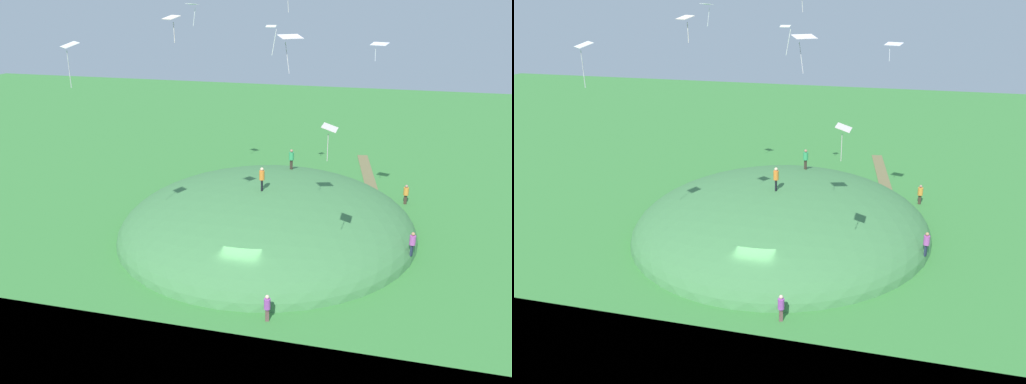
% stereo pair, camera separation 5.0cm
% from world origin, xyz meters
% --- Properties ---
extents(ground_plane, '(160.00, 160.00, 0.00)m').
position_xyz_m(ground_plane, '(0.00, 0.00, 0.00)').
color(ground_plane, '#387D37').
extents(grass_hill, '(24.81, 23.01, 7.33)m').
position_xyz_m(grass_hill, '(8.87, 0.54, 0.00)').
color(grass_hill, '#407A43').
rests_on(grass_hill, ground_plane).
extents(dirt_path, '(16.39, 3.69, 0.04)m').
position_xyz_m(dirt_path, '(23.86, -6.31, 0.02)').
color(dirt_path, brown).
rests_on(dirt_path, ground_plane).
extents(person_with_child, '(0.41, 0.41, 1.82)m').
position_xyz_m(person_with_child, '(7.52, 0.68, 4.80)').
color(person_with_child, black).
rests_on(person_with_child, grass_hill).
extents(person_near_shore, '(0.56, 0.56, 1.79)m').
position_xyz_m(person_near_shore, '(17.23, -9.94, 1.12)').
color(person_near_shore, '#392D24').
rests_on(person_near_shore, ground_plane).
extents(person_on_hilltop, '(0.60, 0.60, 1.76)m').
position_xyz_m(person_on_hilltop, '(14.60, -0.13, 4.34)').
color(person_on_hilltop, '#372D24').
rests_on(person_on_hilltop, grass_hill).
extents(person_watching_kites, '(0.56, 0.56, 1.76)m').
position_xyz_m(person_watching_kites, '(5.63, -10.43, 1.65)').
color(person_watching_kites, '#212843').
rests_on(person_watching_kites, grass_hill).
extents(person_walking_path, '(0.49, 0.49, 1.69)m').
position_xyz_m(person_walking_path, '(-3.94, -2.56, 1.07)').
color(person_walking_path, brown).
rests_on(person_walking_path, ground_plane).
extents(kite_0, '(1.13, 0.77, 1.92)m').
position_xyz_m(kite_0, '(-2.64, -5.46, 11.08)').
color(kite_0, silver).
extents(kite_1, '(1.14, 1.37, 1.30)m').
position_xyz_m(kite_1, '(11.20, -7.01, 14.16)').
color(kite_1, white).
extents(kite_2, '(1.35, 1.37, 2.42)m').
position_xyz_m(kite_2, '(-4.09, 8.14, 14.97)').
color(kite_2, white).
extents(kite_3, '(1.35, 1.43, 2.02)m').
position_xyz_m(kite_3, '(-1.07, -2.99, 15.41)').
color(kite_3, white).
extents(kite_5, '(1.20, 1.25, 1.79)m').
position_xyz_m(kite_5, '(14.39, 8.34, 16.66)').
color(kite_5, white).
extents(kite_6, '(1.07, 1.13, 1.37)m').
position_xyz_m(kite_6, '(-2.63, 2.97, 16.39)').
color(kite_6, white).
extents(kite_7, '(0.63, 0.81, 2.05)m').
position_xyz_m(kite_7, '(9.34, 0.47, 15.20)').
color(kite_7, white).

